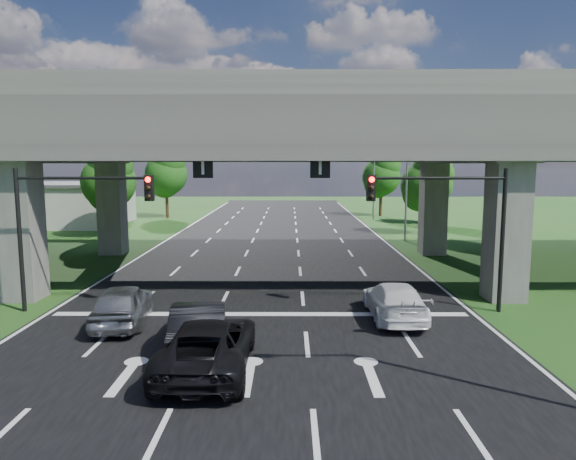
{
  "coord_description": "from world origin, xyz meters",
  "views": [
    {
      "loc": [
        1.22,
        -16.99,
        6.18
      ],
      "look_at": [
        1.11,
        8.59,
        2.87
      ],
      "focal_mm": 32.0,
      "sensor_mm": 36.0,
      "label": 1
    }
  ],
  "objects_px": {
    "signal_left": "(70,213)",
    "streetlight_far": "(402,168)",
    "car_white": "(394,301)",
    "car_silver": "(123,304)",
    "signal_right": "(451,213)",
    "car_trailing": "(208,345)",
    "streetlight_beyond": "(371,167)",
    "car_dark": "(199,325)"
  },
  "relations": [
    {
      "from": "signal_right",
      "to": "car_silver",
      "type": "xyz_separation_m",
      "value": [
        -13.06,
        -1.75,
        -3.38
      ]
    },
    {
      "from": "car_trailing",
      "to": "car_silver",
      "type": "bearing_deg",
      "value": -47.9
    },
    {
      "from": "car_dark",
      "to": "car_silver",
      "type": "bearing_deg",
      "value": -45.59
    },
    {
      "from": "signal_right",
      "to": "car_white",
      "type": "xyz_separation_m",
      "value": [
        -2.42,
        -0.94,
        -3.44
      ]
    },
    {
      "from": "signal_left",
      "to": "streetlight_far",
      "type": "relative_size",
      "value": 0.6
    },
    {
      "from": "car_silver",
      "to": "car_trailing",
      "type": "xyz_separation_m",
      "value": [
        3.99,
        -4.42,
        -0.01
      ]
    },
    {
      "from": "streetlight_far",
      "to": "streetlight_beyond",
      "type": "bearing_deg",
      "value": 90.0
    },
    {
      "from": "signal_left",
      "to": "car_dark",
      "type": "xyz_separation_m",
      "value": [
        6.02,
        -4.46,
        -3.34
      ]
    },
    {
      "from": "car_silver",
      "to": "car_white",
      "type": "distance_m",
      "value": 10.66
    },
    {
      "from": "signal_left",
      "to": "streetlight_beyond",
      "type": "height_order",
      "value": "streetlight_beyond"
    },
    {
      "from": "signal_right",
      "to": "car_trailing",
      "type": "relative_size",
      "value": 1.08
    },
    {
      "from": "car_dark",
      "to": "car_white",
      "type": "height_order",
      "value": "car_dark"
    },
    {
      "from": "signal_right",
      "to": "car_silver",
      "type": "height_order",
      "value": "signal_right"
    },
    {
      "from": "signal_left",
      "to": "car_white",
      "type": "xyz_separation_m",
      "value": [
        13.22,
        -0.94,
        -3.44
      ]
    },
    {
      "from": "signal_right",
      "to": "streetlight_far",
      "type": "height_order",
      "value": "streetlight_far"
    },
    {
      "from": "car_white",
      "to": "car_silver",
      "type": "bearing_deg",
      "value": 3.83
    },
    {
      "from": "car_white",
      "to": "car_trailing",
      "type": "height_order",
      "value": "car_trailing"
    },
    {
      "from": "signal_right",
      "to": "streetlight_far",
      "type": "xyz_separation_m",
      "value": [
        2.27,
        20.06,
        1.66
      ]
    },
    {
      "from": "car_silver",
      "to": "car_dark",
      "type": "bearing_deg",
      "value": 135.34
    },
    {
      "from": "car_white",
      "to": "signal_left",
      "type": "bearing_deg",
      "value": -4.59
    },
    {
      "from": "signal_left",
      "to": "car_dark",
      "type": "height_order",
      "value": "signal_left"
    },
    {
      "from": "streetlight_far",
      "to": "car_trailing",
      "type": "relative_size",
      "value": 1.8
    },
    {
      "from": "streetlight_far",
      "to": "car_silver",
      "type": "bearing_deg",
      "value": -125.11
    },
    {
      "from": "signal_left",
      "to": "car_dark",
      "type": "relative_size",
      "value": 1.22
    },
    {
      "from": "signal_right",
      "to": "car_dark",
      "type": "relative_size",
      "value": 1.22
    },
    {
      "from": "signal_left",
      "to": "car_trailing",
      "type": "xyz_separation_m",
      "value": [
        6.58,
        -6.17,
        -3.39
      ]
    },
    {
      "from": "signal_right",
      "to": "car_white",
      "type": "height_order",
      "value": "signal_right"
    },
    {
      "from": "signal_left",
      "to": "streetlight_far",
      "type": "xyz_separation_m",
      "value": [
        17.92,
        20.06,
        1.66
      ]
    },
    {
      "from": "signal_left",
      "to": "car_white",
      "type": "relative_size",
      "value": 1.22
    },
    {
      "from": "streetlight_far",
      "to": "car_silver",
      "type": "xyz_separation_m",
      "value": [
        -15.33,
        -21.81,
        -5.04
      ]
    },
    {
      "from": "signal_left",
      "to": "streetlight_beyond",
      "type": "relative_size",
      "value": 0.6
    },
    {
      "from": "signal_right",
      "to": "streetlight_far",
      "type": "bearing_deg",
      "value": 83.53
    },
    {
      "from": "streetlight_beyond",
      "to": "car_trailing",
      "type": "xyz_separation_m",
      "value": [
        -11.34,
        -42.23,
        -5.05
      ]
    },
    {
      "from": "streetlight_beyond",
      "to": "car_silver",
      "type": "bearing_deg",
      "value": -112.07
    },
    {
      "from": "streetlight_beyond",
      "to": "car_silver",
      "type": "distance_m",
      "value": 41.11
    },
    {
      "from": "car_dark",
      "to": "signal_right",
      "type": "bearing_deg",
      "value": -162.41
    },
    {
      "from": "streetlight_far",
      "to": "car_white",
      "type": "height_order",
      "value": "streetlight_far"
    },
    {
      "from": "streetlight_far",
      "to": "car_white",
      "type": "distance_m",
      "value": 22.12
    },
    {
      "from": "car_dark",
      "to": "streetlight_beyond",
      "type": "bearing_deg",
      "value": -113.64
    },
    {
      "from": "streetlight_beyond",
      "to": "car_trailing",
      "type": "bearing_deg",
      "value": -105.03
    },
    {
      "from": "streetlight_beyond",
      "to": "car_silver",
      "type": "height_order",
      "value": "streetlight_beyond"
    },
    {
      "from": "car_silver",
      "to": "car_dark",
      "type": "relative_size",
      "value": 0.93
    }
  ]
}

